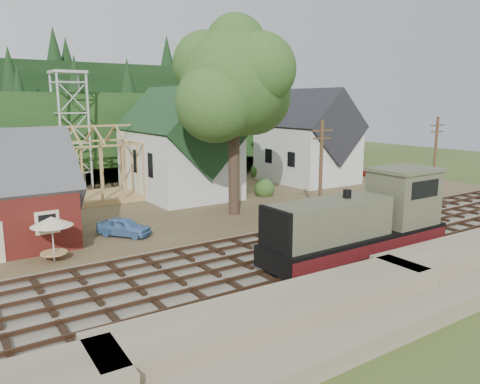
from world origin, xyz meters
TOP-DOWN VIEW (x-y plane):
  - ground at (0.00, 0.00)m, footprint 140.00×140.00m
  - embankment at (0.00, -8.50)m, footprint 64.00×5.00m
  - railroad_bed at (0.00, 0.00)m, footprint 64.00×11.00m
  - village_flat at (0.00, 18.00)m, footprint 64.00×26.00m
  - hillside at (0.00, 42.00)m, footprint 70.00×28.96m
  - ridge at (0.00, 58.00)m, footprint 80.00×20.00m
  - church at (2.00, 19.68)m, footprint 8.40×15.17m
  - farmhouse at (18.00, 19.00)m, footprint 8.40×10.80m
  - timber_frame at (-6.00, 22.00)m, footprint 8.20×6.20m
  - lattice_tower at (-6.00, 28.00)m, footprint 3.20×3.20m
  - big_tree at (2.17, 10.08)m, footprint 10.90×8.40m
  - telegraph_pole_near at (7.00, 5.20)m, footprint 2.20×0.28m
  - telegraph_pole_far at (22.00, 5.20)m, footprint 2.20×0.28m
  - locomotive at (2.78, -3.00)m, footprint 12.86×3.22m
  - car_blue at (-7.82, 8.85)m, footprint 3.52×3.93m
  - car_red at (25.06, 18.12)m, footprint 4.28×2.54m
  - patio_set at (-13.03, 6.16)m, footprint 2.36×2.36m

SIDE VIEW (x-z plane):
  - ground at x=0.00m, z-range 0.00..0.00m
  - embankment at x=0.00m, z-range -0.80..0.80m
  - hillside at x=0.00m, z-range -6.37..6.37m
  - ridge at x=0.00m, z-range -6.00..6.00m
  - railroad_bed at x=0.00m, z-range 0.00..0.16m
  - village_flat at x=0.00m, z-range 0.00..0.30m
  - car_red at x=25.06m, z-range 0.30..1.42m
  - car_blue at x=-7.82m, z-range 0.30..1.59m
  - locomotive at x=2.78m, z-range -0.32..4.80m
  - patio_set at x=-13.03m, z-range 1.22..3.86m
  - timber_frame at x=-6.00m, z-range -0.23..6.76m
  - telegraph_pole_near at x=7.00m, z-range 0.25..8.25m
  - telegraph_pole_far at x=22.00m, z-range 0.25..8.25m
  - farmhouse at x=18.00m, z-range -0.43..10.17m
  - church at x=2.00m, z-range -1.32..11.68m
  - lattice_tower at x=-6.00m, z-range 3.97..16.10m
  - big_tree at x=2.17m, z-range 2.87..17.57m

